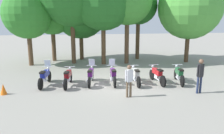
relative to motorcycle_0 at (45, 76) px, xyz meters
name	(u,v)px	position (x,y,z in m)	size (l,w,h in m)	color
ground_plane	(113,84)	(3.88, -0.37, -0.52)	(80.00, 80.00, 0.00)	gray
motorcycle_0	(45,76)	(0.00, 0.00, 0.00)	(0.71, 2.18, 1.37)	black
motorcycle_1	(68,77)	(1.29, -0.29, -0.01)	(0.69, 2.18, 0.99)	black
motorcycle_2	(91,75)	(2.59, -0.13, 0.00)	(0.72, 2.17, 1.37)	black
motorcycle_3	(113,75)	(3.88, -0.26, 0.00)	(0.62, 2.19, 1.37)	black
motorcycle_4	(136,75)	(5.17, -0.49, -0.01)	(0.62, 2.19, 0.99)	black
motorcycle_5	(157,75)	(6.46, -0.56, -0.01)	(0.62, 2.19, 0.99)	black
motorcycle_6	(179,74)	(7.77, -0.70, -0.01)	(0.76, 2.16, 0.99)	black
person_0	(129,79)	(4.26, -2.64, 0.41)	(0.41, 0.23, 1.60)	brown
person_1	(200,73)	(7.92, -2.65, 0.53)	(0.41, 0.26, 1.77)	#232D4C
tree_0	(27,14)	(-1.86, 5.79, 3.51)	(3.80, 3.80, 5.94)	brown
tree_1	(52,11)	(-0.18, 7.51, 3.80)	(4.00, 4.00, 6.33)	brown
tree_3	(80,11)	(2.27, 7.79, 3.81)	(4.84, 4.84, 6.76)	brown
tree_4	(103,0)	(4.01, 5.30, 4.62)	(4.79, 4.79, 7.55)	brown
tree_5	(127,0)	(5.97, 5.33, 4.65)	(4.04, 4.04, 7.21)	brown
tree_6	(138,6)	(7.43, 7.22, 4.30)	(3.38, 3.38, 6.54)	brown
tree_7	(190,7)	(11.24, 5.07, 4.11)	(5.30, 5.30, 7.28)	brown
traffic_cone	(3,89)	(-1.86, -1.26, -0.24)	(0.32, 0.32, 0.55)	orange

